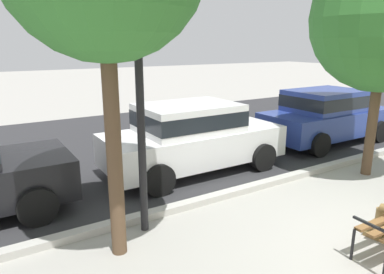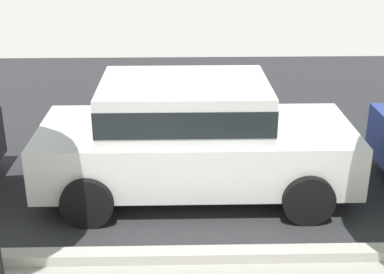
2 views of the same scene
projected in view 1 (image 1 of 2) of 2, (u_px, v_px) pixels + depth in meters
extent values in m
cube|color=#2D2D30|center=(161.00, 138.00, 11.07)|extent=(60.00, 9.00, 0.01)
cube|color=#B2AFA8|center=(263.00, 184.00, 7.28)|extent=(60.00, 0.20, 0.12)
cylinder|color=black|center=(353.00, 245.00, 4.79)|extent=(0.04, 0.04, 0.45)
cube|color=black|center=(370.00, 224.00, 4.52)|extent=(0.06, 0.48, 0.03)
cylinder|color=olive|center=(378.00, 224.00, 5.29)|extent=(0.11, 0.11, 0.50)
cube|color=olive|center=(372.00, 235.00, 5.39)|extent=(0.14, 0.25, 0.07)
cylinder|color=olive|center=(384.00, 220.00, 5.40)|extent=(0.11, 0.11, 0.50)
cube|color=olive|center=(378.00, 231.00, 5.50)|extent=(0.14, 0.25, 0.07)
cube|color=olive|center=(379.00, 225.00, 5.60)|extent=(0.30, 0.21, 0.16)
cylinder|color=brown|center=(114.00, 151.00, 4.65)|extent=(0.21, 0.21, 2.97)
cylinder|color=brown|center=(372.00, 124.00, 7.74)|extent=(0.21, 0.21, 2.29)
cylinder|color=black|center=(23.00, 174.00, 7.10)|extent=(0.64, 0.22, 0.64)
cylinder|color=black|center=(37.00, 206.00, 5.70)|extent=(0.64, 0.22, 0.64)
cube|color=silver|center=(194.00, 145.00, 8.11)|extent=(4.10, 1.70, 0.70)
cube|color=silver|center=(188.00, 117.00, 7.87)|extent=(2.13, 1.56, 0.60)
cube|color=black|center=(188.00, 117.00, 7.87)|extent=(2.14, 1.58, 0.33)
cylinder|color=black|center=(219.00, 140.00, 9.57)|extent=(0.64, 0.22, 0.64)
cylinder|color=black|center=(263.00, 157.00, 8.17)|extent=(0.64, 0.22, 0.64)
cylinder|color=black|center=(125.00, 157.00, 8.21)|extent=(0.64, 0.22, 0.64)
cylinder|color=black|center=(159.00, 180.00, 6.81)|extent=(0.64, 0.22, 0.64)
cube|color=navy|center=(327.00, 122.00, 10.48)|extent=(4.10, 1.70, 0.70)
cube|color=navy|center=(326.00, 100.00, 10.23)|extent=(2.13, 1.56, 0.60)
cube|color=black|center=(326.00, 100.00, 10.23)|extent=(2.14, 1.58, 0.33)
cylinder|color=black|center=(331.00, 121.00, 11.93)|extent=(0.64, 0.22, 0.64)
cylinder|color=black|center=(379.00, 132.00, 10.53)|extent=(0.64, 0.22, 0.64)
cylinder|color=black|center=(272.00, 131.00, 10.57)|extent=(0.64, 0.22, 0.64)
cylinder|color=black|center=(319.00, 145.00, 9.17)|extent=(0.64, 0.22, 0.64)
cylinder|color=black|center=(141.00, 118.00, 5.18)|extent=(0.12, 0.12, 3.60)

